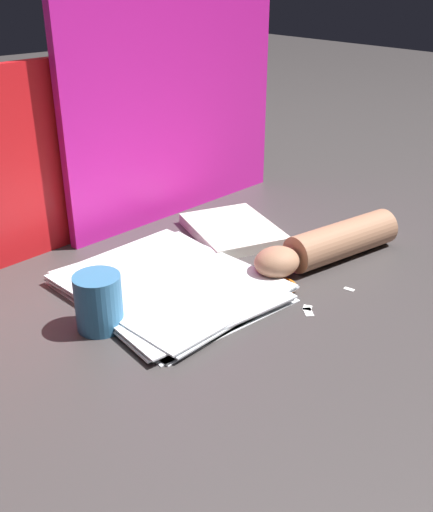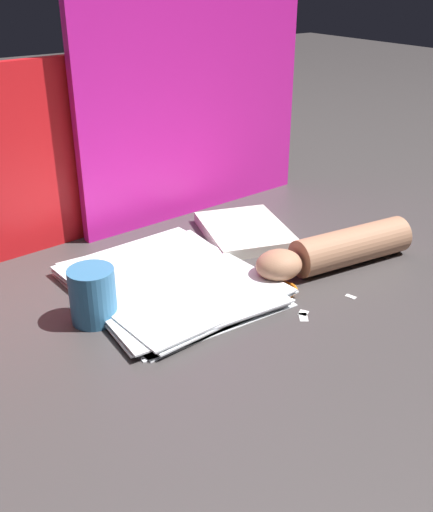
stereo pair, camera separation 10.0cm
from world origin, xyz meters
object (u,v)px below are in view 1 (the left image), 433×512
scissors (268,284)px  paper_stack (169,285)px  mug (99,302)px  hand_forearm (329,244)px  book_closed (233,230)px

scissors → paper_stack: bearing=143.0°
scissors → mug: bearing=164.4°
scissors → hand_forearm: 0.16m
book_closed → scissors: size_ratio=1.55×
book_closed → hand_forearm: 0.21m
paper_stack → scissors: 0.17m
book_closed → scissors: 0.22m
hand_forearm → book_closed: bearing=104.1°
scissors → mug: mug is taller
mug → paper_stack: bearing=8.9°
hand_forearm → paper_stack: bearing=159.7°
book_closed → scissors: bearing=-117.0°
scissors → mug: 0.30m
paper_stack → book_closed: (0.24, 0.10, 0.00)m
paper_stack → book_closed: size_ratio=1.48×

